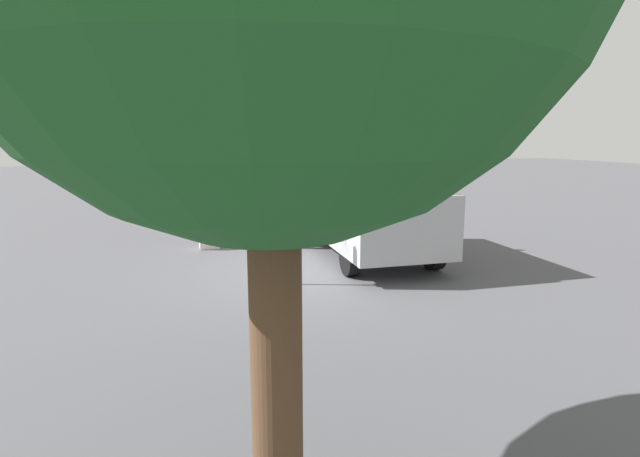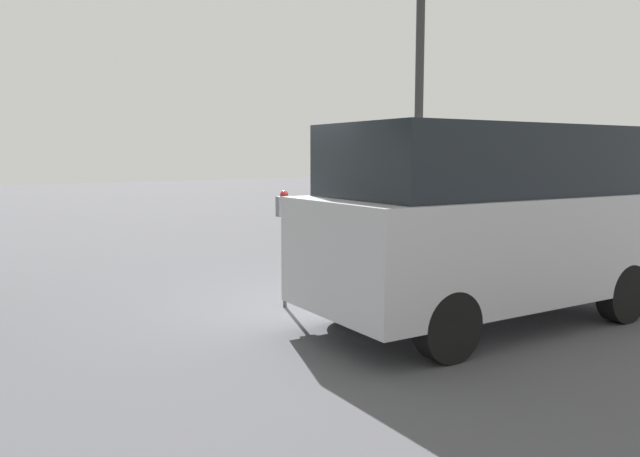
{
  "view_description": "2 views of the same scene",
  "coord_description": "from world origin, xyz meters",
  "px_view_note": "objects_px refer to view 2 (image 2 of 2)",
  "views": [
    {
      "loc": [
        -8.79,
        2.8,
        2.55
      ],
      "look_at": [
        0.09,
        0.05,
        0.83
      ],
      "focal_mm": 28.0,
      "sensor_mm": 36.0,
      "label": 1
    },
    {
      "loc": [
        -4.74,
        -6.28,
        2.0
      ],
      "look_at": [
        -0.52,
        0.08,
        1.1
      ],
      "focal_mm": 35.0,
      "sensor_mm": 36.0,
      "label": 2
    }
  ],
  "objects_px": {
    "fire_hydrant": "(556,244)",
    "parking_meter_near": "(284,222)",
    "lamp_post": "(418,158)",
    "parking_meter_far": "(597,208)",
    "parked_van": "(486,219)"
  },
  "relations": [
    {
      "from": "parking_meter_far",
      "to": "fire_hydrant",
      "type": "height_order",
      "value": "parking_meter_far"
    },
    {
      "from": "parking_meter_near",
      "to": "parking_meter_far",
      "type": "xyz_separation_m",
      "value": [
        6.72,
        -0.13,
        -0.13
      ]
    },
    {
      "from": "parking_meter_far",
      "to": "parking_meter_near",
      "type": "bearing_deg",
      "value": -176.1
    },
    {
      "from": "lamp_post",
      "to": "parked_van",
      "type": "distance_m",
      "value": 3.75
    },
    {
      "from": "lamp_post",
      "to": "fire_hydrant",
      "type": "xyz_separation_m",
      "value": [
        2.4,
        -1.14,
        -1.58
      ]
    },
    {
      "from": "parking_meter_near",
      "to": "parking_meter_far",
      "type": "height_order",
      "value": "parking_meter_near"
    },
    {
      "from": "lamp_post",
      "to": "fire_hydrant",
      "type": "height_order",
      "value": "lamp_post"
    },
    {
      "from": "fire_hydrant",
      "to": "parked_van",
      "type": "bearing_deg",
      "value": -154.04
    },
    {
      "from": "parked_van",
      "to": "fire_hydrant",
      "type": "bearing_deg",
      "value": 28.21
    },
    {
      "from": "parking_meter_near",
      "to": "fire_hydrant",
      "type": "height_order",
      "value": "parking_meter_near"
    },
    {
      "from": "fire_hydrant",
      "to": "lamp_post",
      "type": "bearing_deg",
      "value": 154.63
    },
    {
      "from": "parking_meter_far",
      "to": "lamp_post",
      "type": "distance_m",
      "value": 3.68
    },
    {
      "from": "fire_hydrant",
      "to": "parking_meter_near",
      "type": "bearing_deg",
      "value": -179.16
    },
    {
      "from": "parking_meter_far",
      "to": "parked_van",
      "type": "distance_m",
      "value": 5.45
    },
    {
      "from": "parking_meter_near",
      "to": "lamp_post",
      "type": "distance_m",
      "value": 3.73
    }
  ]
}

